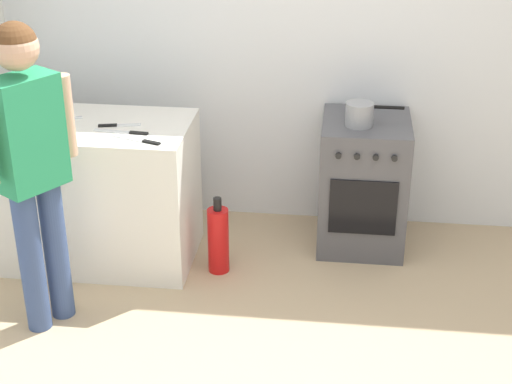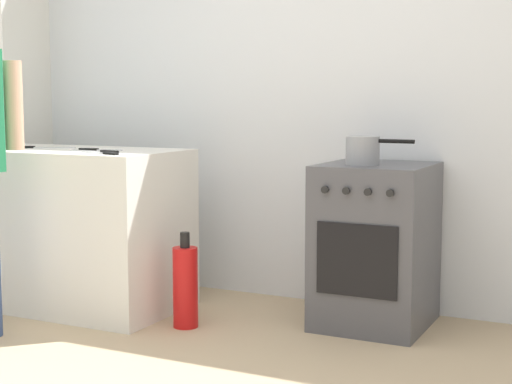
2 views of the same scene
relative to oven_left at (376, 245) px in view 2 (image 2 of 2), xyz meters
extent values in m
cube|color=silver|center=(-0.35, 0.37, 0.87)|extent=(6.00, 0.10, 2.60)
cube|color=silver|center=(-1.70, -0.38, 0.02)|extent=(1.30, 0.70, 0.90)
cube|color=#4C4C51|center=(0.00, 0.00, 0.00)|extent=(0.55, 0.60, 0.85)
cube|color=black|center=(0.00, -0.30, -0.03)|extent=(0.41, 0.01, 0.36)
cylinder|color=black|center=(-0.12, -0.12, 0.42)|extent=(0.18, 0.18, 0.01)
cylinder|color=black|center=(0.12, -0.12, 0.42)|extent=(0.18, 0.18, 0.01)
cylinder|color=black|center=(-0.12, 0.12, 0.42)|extent=(0.18, 0.18, 0.01)
cylinder|color=black|center=(0.12, 0.12, 0.42)|extent=(0.18, 0.18, 0.01)
cylinder|color=black|center=(-0.16, -0.31, 0.31)|extent=(0.04, 0.02, 0.04)
cylinder|color=black|center=(-0.05, -0.31, 0.31)|extent=(0.04, 0.02, 0.04)
cylinder|color=black|center=(0.05, -0.31, 0.31)|extent=(0.04, 0.02, 0.04)
cylinder|color=black|center=(0.16, -0.31, 0.31)|extent=(0.04, 0.02, 0.04)
cylinder|color=gray|center=(-0.05, -0.08, 0.50)|extent=(0.17, 0.17, 0.15)
cylinder|color=black|center=(0.12, -0.08, 0.55)|extent=(0.18, 0.02, 0.02)
cube|color=silver|center=(-1.84, -0.33, 0.48)|extent=(0.23, 0.13, 0.01)
cube|color=black|center=(-1.99, -0.40, 0.48)|extent=(0.11, 0.07, 0.01)
cube|color=silver|center=(-1.48, -0.49, 0.48)|extent=(0.22, 0.06, 0.01)
cube|color=black|center=(-1.32, -0.50, 0.48)|extent=(0.11, 0.04, 0.01)
cube|color=silver|center=(-1.41, -0.38, 0.48)|extent=(0.14, 0.07, 0.01)
cube|color=black|center=(-1.53, -0.41, 0.48)|extent=(0.11, 0.05, 0.01)
cube|color=silver|center=(-1.36, -0.58, 0.48)|extent=(0.20, 0.10, 0.01)
cube|color=black|center=(-1.21, -0.64, 0.48)|extent=(0.11, 0.06, 0.01)
cylinder|color=tan|center=(-1.59, -0.91, 0.72)|extent=(0.09, 0.09, 0.44)
cylinder|color=red|center=(-0.87, -0.48, -0.22)|extent=(0.13, 0.13, 0.42)
cylinder|color=black|center=(-0.87, -0.48, 0.03)|extent=(0.05, 0.05, 0.08)
cube|color=silver|center=(-2.65, 0.10, 0.57)|extent=(0.48, 0.44, 2.00)
camera|label=1|loc=(-0.15, -4.61, 2.14)|focal=55.00mm
camera|label=2|loc=(1.22, -3.89, 0.75)|focal=55.00mm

